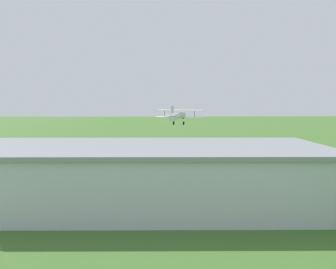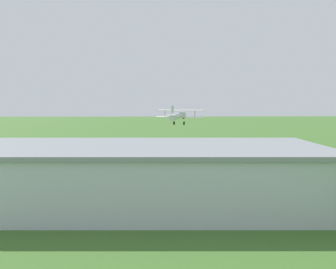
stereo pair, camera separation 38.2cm
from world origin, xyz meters
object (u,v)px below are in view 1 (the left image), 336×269
(person_by_parked_cars, at_px, (192,163))
(person_at_fence_line, at_px, (264,162))
(hangar, at_px, (145,174))
(car_blue, at_px, (32,169))
(biplane, at_px, (178,115))
(car_white, at_px, (259,167))
(person_crossing_taxiway, at_px, (212,163))
(person_walking_on_apron, at_px, (183,162))

(person_by_parked_cars, distance_m, person_at_fence_line, 10.56)
(hangar, xyz_separation_m, person_by_parked_cars, (-6.54, -18.17, -1.95))
(car_blue, distance_m, person_at_fence_line, 32.37)
(biplane, distance_m, car_white, 21.41)
(person_crossing_taxiway, relative_size, person_at_fence_line, 1.01)
(car_blue, bearing_deg, person_crossing_taxiway, -173.49)
(biplane, bearing_deg, person_crossing_taxiway, 104.47)
(car_blue, height_order, person_by_parked_cars, person_by_parked_cars)
(biplane, bearing_deg, person_by_parked_cars, 94.08)
(person_crossing_taxiway, xyz_separation_m, person_at_fence_line, (-7.81, -0.52, -0.01))
(hangar, distance_m, car_blue, 21.08)
(hangar, bearing_deg, person_by_parked_cars, -109.80)
(hangar, distance_m, person_at_fence_line, 24.81)
(car_blue, bearing_deg, person_at_fence_line, -174.15)
(person_walking_on_apron, relative_size, person_at_fence_line, 1.04)
(person_crossing_taxiway, distance_m, person_at_fence_line, 7.83)
(person_by_parked_cars, relative_size, person_at_fence_line, 1.00)
(car_blue, height_order, person_walking_on_apron, person_walking_on_apron)
(car_blue, xyz_separation_m, person_walking_on_apron, (-20.48, -4.35, 0.04))
(biplane, distance_m, person_walking_on_apron, 14.35)
(car_white, xyz_separation_m, person_walking_on_apron, (9.71, -5.23, 0.00))
(car_white, bearing_deg, person_walking_on_apron, -28.32)
(biplane, distance_m, car_blue, 27.65)
(person_crossing_taxiway, bearing_deg, biplane, -75.53)
(person_walking_on_apron, bearing_deg, person_by_parked_cars, 147.47)
(car_white, bearing_deg, person_crossing_taxiway, -32.34)
(biplane, height_order, car_white, biplane)
(car_blue, relative_size, person_by_parked_cars, 2.62)
(hangar, relative_size, person_crossing_taxiway, 20.42)
(car_white, relative_size, person_at_fence_line, 2.60)
(hangar, relative_size, person_walking_on_apron, 19.98)
(biplane, height_order, car_blue, biplane)
(car_white, bearing_deg, person_by_parked_cars, -27.72)
(hangar, distance_m, biplane, 32.55)
(hangar, bearing_deg, person_walking_on_apron, -105.86)
(car_white, height_order, person_walking_on_apron, person_walking_on_apron)
(hangar, xyz_separation_m, car_white, (-15.08, -13.68, -1.92))
(person_walking_on_apron, height_order, person_crossing_taxiway, person_walking_on_apron)
(person_at_fence_line, bearing_deg, biplane, -50.31)
(biplane, distance_m, person_crossing_taxiway, 16.21)
(biplane, relative_size, person_at_fence_line, 5.48)
(hangar, xyz_separation_m, person_at_fence_line, (-17.10, -17.87, -1.95))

